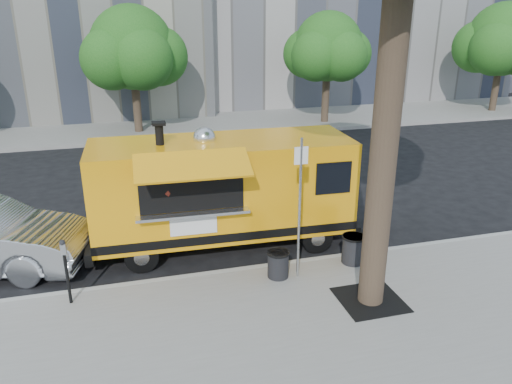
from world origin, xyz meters
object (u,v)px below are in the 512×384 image
Objects in this scene: far_tree_b at (132,48)px; parking_meter at (65,264)px; trash_bin_left at (278,263)px; far_tree_d at (504,39)px; trash_bin_right at (353,248)px; food_truck at (222,189)px; sign_post at (300,201)px; far_tree_c at (328,47)px.

far_tree_b is 14.48m from parking_meter.
far_tree_b reaches higher than trash_bin_left.
far_tree_d is 8.82× the size of trash_bin_right.
food_truck is at bearing -145.67° from far_tree_d.
far_tree_b is at bearing 98.63° from trash_bin_left.
sign_post is 1.96m from trash_bin_right.
far_tree_d reaches higher than trash_bin_left.
parking_meter is (-4.55, 0.20, -0.87)m from sign_post.
far_tree_c reaches higher than sign_post.
far_tree_d is 21.79m from sign_post.
far_tree_c is at bearing -178.85° from far_tree_d.
far_tree_b reaches higher than trash_bin_right.
far_tree_d is 4.23× the size of parking_meter.
far_tree_d is at bearing 42.71° from trash_bin_right.
far_tree_d is at bearing 39.84° from trash_bin_left.
trash_bin_left is 0.90× the size of trash_bin_right.
far_tree_c reaches higher than trash_bin_right.
parking_meter is 2.31× the size of trash_bin_left.
trash_bin_right is at bearing -110.26° from far_tree_c.
far_tree_b is 14.71m from trash_bin_left.
far_tree_d is at bearing 1.15° from far_tree_c.
trash_bin_left is 1.80m from trash_bin_right.
sign_post is 4.69× the size of trash_bin_right.
parking_meter is at bearing -179.52° from trash_bin_right.
parking_meter is at bearing -128.66° from far_tree_c.
far_tree_c is at bearing 51.34° from parking_meter.
trash_bin_right is (1.79, 0.16, 0.03)m from trash_bin_left.
far_tree_c is 0.81× the size of food_truck.
trash_bin_right is at bearing -34.29° from food_truck.
parking_meter is at bearing 178.50° from trash_bin_left.
far_tree_b reaches higher than sign_post.
trash_bin_right is at bearing 10.17° from sign_post.
trash_bin_right is (-15.06, -13.90, -3.40)m from far_tree_d.
far_tree_c is at bearing -1.91° from far_tree_b.
sign_post is at bearing -12.86° from trash_bin_left.
sign_post reaches higher than trash_bin_right.
food_truck reaches higher than trash_bin_right.
parking_meter is 5.96m from trash_bin_right.
trash_bin_left is at bearing -140.16° from far_tree_d.
far_tree_d is (10.00, 0.20, 0.17)m from far_tree_c.
food_truck is at bearing 29.55° from parking_meter.
parking_meter is 0.21× the size of food_truck.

